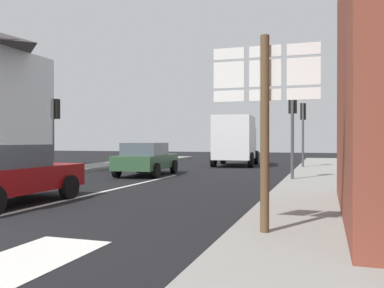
% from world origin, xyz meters
% --- Properties ---
extents(ground_plane, '(80.00, 80.00, 0.00)m').
position_xyz_m(ground_plane, '(0.00, 10.00, 0.00)').
color(ground_plane, black).
extents(sidewalk_right, '(2.57, 44.00, 0.14)m').
position_xyz_m(sidewalk_right, '(6.26, 8.00, 0.07)').
color(sidewalk_right, gray).
rests_on(sidewalk_right, ground).
extents(lane_centre_stripe, '(0.16, 12.00, 0.01)m').
position_xyz_m(lane_centre_stripe, '(0.00, 6.00, 0.01)').
color(lane_centre_stripe, silver).
rests_on(lane_centre_stripe, ground).
extents(lane_turn_arrow, '(1.20, 2.20, 0.01)m').
position_xyz_m(lane_turn_arrow, '(2.74, -1.00, 0.01)').
color(lane_turn_arrow, silver).
rests_on(lane_turn_arrow, ground).
extents(sedan_near, '(1.97, 4.20, 1.47)m').
position_xyz_m(sedan_near, '(-0.97, 2.56, 0.76)').
color(sedan_near, maroon).
rests_on(sedan_near, ground).
extents(sedan_far, '(2.22, 4.32, 1.47)m').
position_xyz_m(sedan_far, '(-1.22, 11.52, 0.76)').
color(sedan_far, '#2D5133').
rests_on(sedan_far, ground).
extents(delivery_truck, '(2.77, 5.14, 3.05)m').
position_xyz_m(delivery_truck, '(1.12, 19.73, 1.65)').
color(delivery_truck, silver).
rests_on(delivery_truck, ground).
extents(route_sign_post, '(1.66, 0.14, 3.20)m').
position_xyz_m(route_sign_post, '(5.55, 0.93, 2.00)').
color(route_sign_post, brown).
rests_on(route_sign_post, ground).
extents(traffic_light_near_right, '(0.30, 0.49, 3.49)m').
position_xyz_m(traffic_light_near_right, '(5.27, 10.37, 2.59)').
color(traffic_light_near_right, '#47474C').
rests_on(traffic_light_near_right, ground).
extents(traffic_light_near_left, '(0.30, 0.49, 3.46)m').
position_xyz_m(traffic_light_near_left, '(-5.27, 10.44, 2.56)').
color(traffic_light_near_left, '#47474C').
rests_on(traffic_light_near_left, ground).
extents(traffic_light_far_right, '(0.30, 0.49, 3.62)m').
position_xyz_m(traffic_light_far_right, '(5.27, 17.91, 2.68)').
color(traffic_light_far_right, '#47474C').
rests_on(traffic_light_far_right, ground).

